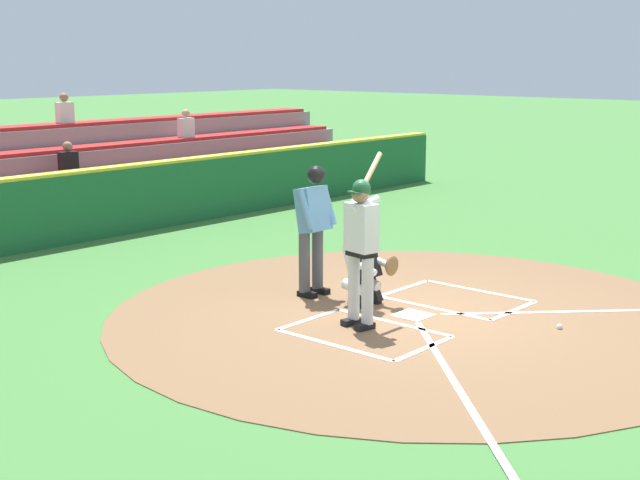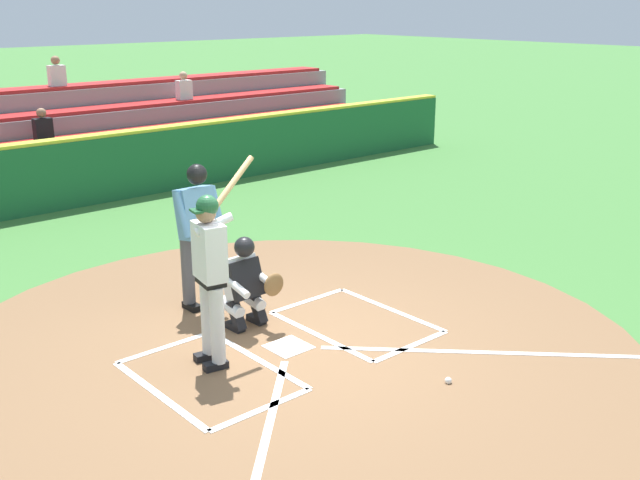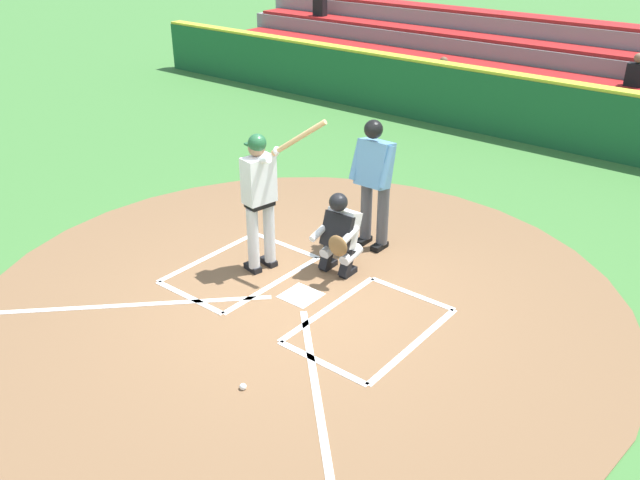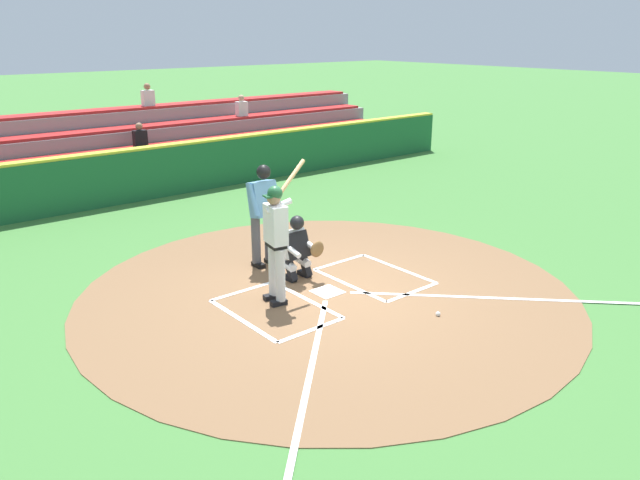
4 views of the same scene
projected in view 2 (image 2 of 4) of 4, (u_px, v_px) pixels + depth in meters
The scene contains 8 objects.
ground_plane at pixel (288, 348), 8.51m from camera, with size 120.00×120.00×0.00m, color #427A38.
dirt_circle at pixel (288, 347), 8.51m from camera, with size 8.00×8.00×0.01m, color brown.
home_plate_and_chalk at pixel (341, 374), 7.87m from camera, with size 7.93×4.91×0.01m.
batter at pixel (211, 267), 7.81m from camera, with size 1.03×0.58×2.13m.
catcher at pixel (245, 280), 8.89m from camera, with size 0.60×0.60×1.13m.
plate_umpire at pixel (197, 226), 9.32m from camera, with size 0.58×0.40×1.86m.
baseball at pixel (448, 381), 7.70m from camera, with size 0.07×0.07×0.07m, color white.
backstop_wall at pixel (29, 179), 13.70m from camera, with size 22.00×0.36×1.31m.
Camera 2 is at (4.83, 6.07, 3.73)m, focal length 42.47 mm.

